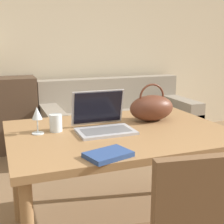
{
  "coord_description": "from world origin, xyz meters",
  "views": [
    {
      "loc": [
        -0.58,
        -1.01,
        1.29
      ],
      "look_at": [
        0.07,
        0.72,
        0.87
      ],
      "focal_mm": 50.0,
      "sensor_mm": 36.0,
      "label": 1
    }
  ],
  "objects_px": {
    "couch": "(118,123)",
    "wine_glass": "(37,115)",
    "handbag": "(152,108)",
    "laptop": "(102,120)",
    "drinking_glass": "(56,123)"
  },
  "relations": [
    {
      "from": "laptop",
      "to": "wine_glass",
      "type": "height_order",
      "value": "laptop"
    },
    {
      "from": "laptop",
      "to": "drinking_glass",
      "type": "xyz_separation_m",
      "value": [
        -0.28,
        0.06,
        -0.01
      ]
    },
    {
      "from": "laptop",
      "to": "wine_glass",
      "type": "distance_m",
      "value": 0.4
    },
    {
      "from": "handbag",
      "to": "wine_glass",
      "type": "bearing_deg",
      "value": -177.02
    },
    {
      "from": "handbag",
      "to": "laptop",
      "type": "bearing_deg",
      "value": -166.66
    },
    {
      "from": "drinking_glass",
      "to": "wine_glass",
      "type": "distance_m",
      "value": 0.13
    },
    {
      "from": "wine_glass",
      "to": "drinking_glass",
      "type": "bearing_deg",
      "value": 6.23
    },
    {
      "from": "couch",
      "to": "wine_glass",
      "type": "relative_size",
      "value": 11.26
    },
    {
      "from": "laptop",
      "to": "couch",
      "type": "bearing_deg",
      "value": 65.19
    },
    {
      "from": "laptop",
      "to": "wine_glass",
      "type": "relative_size",
      "value": 2.08
    },
    {
      "from": "couch",
      "to": "handbag",
      "type": "bearing_deg",
      "value": -103.65
    },
    {
      "from": "handbag",
      "to": "couch",
      "type": "bearing_deg",
      "value": 76.35
    },
    {
      "from": "drinking_glass",
      "to": "handbag",
      "type": "relative_size",
      "value": 0.34
    },
    {
      "from": "laptop",
      "to": "drinking_glass",
      "type": "distance_m",
      "value": 0.28
    },
    {
      "from": "drinking_glass",
      "to": "laptop",
      "type": "bearing_deg",
      "value": -13.18
    }
  ]
}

